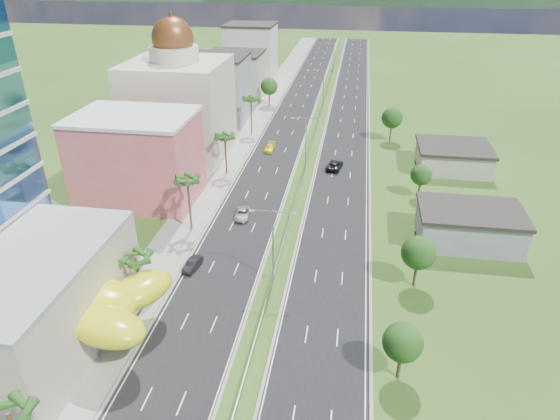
% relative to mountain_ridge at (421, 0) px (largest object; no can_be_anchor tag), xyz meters
% --- Properties ---
extents(ground, '(500.00, 500.00, 0.00)m').
position_rel_mountain_ridge_xyz_m(ground, '(-60.00, -450.00, 0.00)').
color(ground, '#2D5119').
rests_on(ground, ground).
extents(road_left, '(11.00, 260.00, 0.04)m').
position_rel_mountain_ridge_xyz_m(road_left, '(-67.50, -360.00, 0.02)').
color(road_left, black).
rests_on(road_left, ground).
extents(road_right, '(11.00, 260.00, 0.04)m').
position_rel_mountain_ridge_xyz_m(road_right, '(-52.50, -360.00, 0.02)').
color(road_right, black).
rests_on(road_right, ground).
extents(sidewalk_left, '(7.00, 260.00, 0.12)m').
position_rel_mountain_ridge_xyz_m(sidewalk_left, '(-77.00, -360.00, 0.06)').
color(sidewalk_left, gray).
rests_on(sidewalk_left, ground).
extents(median_guardrail, '(0.10, 216.06, 0.76)m').
position_rel_mountain_ridge_xyz_m(median_guardrail, '(-60.00, -378.01, 0.62)').
color(median_guardrail, gray).
rests_on(median_guardrail, ground).
extents(streetlight_median_b, '(6.04, 0.25, 11.00)m').
position_rel_mountain_ridge_xyz_m(streetlight_median_b, '(-60.00, -440.00, 6.75)').
color(streetlight_median_b, gray).
rests_on(streetlight_median_b, ground).
extents(streetlight_median_c, '(6.04, 0.25, 11.00)m').
position_rel_mountain_ridge_xyz_m(streetlight_median_c, '(-60.00, -400.00, 6.75)').
color(streetlight_median_c, gray).
rests_on(streetlight_median_c, ground).
extents(streetlight_median_d, '(6.04, 0.25, 11.00)m').
position_rel_mountain_ridge_xyz_m(streetlight_median_d, '(-60.00, -355.00, 6.75)').
color(streetlight_median_d, gray).
rests_on(streetlight_median_d, ground).
extents(streetlight_median_e, '(6.04, 0.25, 11.00)m').
position_rel_mountain_ridge_xyz_m(streetlight_median_e, '(-60.00, -310.00, 6.75)').
color(streetlight_median_e, gray).
rests_on(streetlight_median_e, ground).
extents(lime_canopy, '(18.00, 15.00, 7.40)m').
position_rel_mountain_ridge_xyz_m(lime_canopy, '(-80.00, -454.00, 4.99)').
color(lime_canopy, '#CFD114').
rests_on(lime_canopy, ground).
extents(pink_shophouse, '(20.00, 15.00, 15.00)m').
position_rel_mountain_ridge_xyz_m(pink_shophouse, '(-88.00, -418.00, 7.50)').
color(pink_shophouse, '#D65858').
rests_on(pink_shophouse, ground).
extents(domed_building, '(20.00, 20.00, 28.70)m').
position_rel_mountain_ridge_xyz_m(domed_building, '(-88.00, -395.00, 11.35)').
color(domed_building, beige).
rests_on(domed_building, ground).
extents(midrise_grey, '(16.00, 15.00, 16.00)m').
position_rel_mountain_ridge_xyz_m(midrise_grey, '(-87.00, -370.00, 8.00)').
color(midrise_grey, gray).
rests_on(midrise_grey, ground).
extents(midrise_beige, '(16.00, 15.00, 13.00)m').
position_rel_mountain_ridge_xyz_m(midrise_beige, '(-87.00, -348.00, 6.50)').
color(midrise_beige, '#B3A793').
rests_on(midrise_beige, ground).
extents(midrise_white, '(16.00, 15.00, 18.00)m').
position_rel_mountain_ridge_xyz_m(midrise_white, '(-87.00, -325.00, 9.00)').
color(midrise_white, silver).
rests_on(midrise_white, ground).
extents(shed_near, '(15.00, 10.00, 5.00)m').
position_rel_mountain_ridge_xyz_m(shed_near, '(-32.00, -425.00, 2.50)').
color(shed_near, gray).
rests_on(shed_near, ground).
extents(shed_far, '(14.00, 12.00, 4.40)m').
position_rel_mountain_ridge_xyz_m(shed_far, '(-30.00, -395.00, 2.20)').
color(shed_far, '#B3A793').
rests_on(shed_far, ground).
extents(palm_tree_a, '(3.60, 3.60, 9.10)m').
position_rel_mountain_ridge_xyz_m(palm_tree_a, '(-75.50, -472.00, 8.02)').
color(palm_tree_a, '#47301C').
rests_on(palm_tree_a, ground).
extents(palm_tree_b, '(3.60, 3.60, 8.10)m').
position_rel_mountain_ridge_xyz_m(palm_tree_b, '(-75.50, -448.00, 7.06)').
color(palm_tree_b, '#47301C').
rests_on(palm_tree_b, ground).
extents(palm_tree_c, '(3.60, 3.60, 9.60)m').
position_rel_mountain_ridge_xyz_m(palm_tree_c, '(-75.50, -428.00, 8.50)').
color(palm_tree_c, '#47301C').
rests_on(palm_tree_c, ground).
extents(palm_tree_d, '(3.60, 3.60, 8.60)m').
position_rel_mountain_ridge_xyz_m(palm_tree_d, '(-75.50, -405.00, 7.54)').
color(palm_tree_d, '#47301C').
rests_on(palm_tree_d, ground).
extents(palm_tree_e, '(3.60, 3.60, 9.40)m').
position_rel_mountain_ridge_xyz_m(palm_tree_e, '(-75.50, -380.00, 8.31)').
color(palm_tree_e, '#47301C').
rests_on(palm_tree_e, ground).
extents(leafy_tree_lfar, '(4.90, 4.90, 8.05)m').
position_rel_mountain_ridge_xyz_m(leafy_tree_lfar, '(-75.50, -355.00, 5.58)').
color(leafy_tree_lfar, '#47301C').
rests_on(leafy_tree_lfar, ground).
extents(leafy_tree_ra, '(4.20, 4.20, 6.90)m').
position_rel_mountain_ridge_xyz_m(leafy_tree_ra, '(-44.00, -455.00, 4.78)').
color(leafy_tree_ra, '#47301C').
rests_on(leafy_tree_ra, ground).
extents(leafy_tree_rb, '(4.55, 4.55, 7.47)m').
position_rel_mountain_ridge_xyz_m(leafy_tree_rb, '(-41.00, -438.00, 5.18)').
color(leafy_tree_rb, '#47301C').
rests_on(leafy_tree_rb, ground).
extents(leafy_tree_rc, '(3.85, 3.85, 6.33)m').
position_rel_mountain_ridge_xyz_m(leafy_tree_rc, '(-38.00, -410.00, 4.37)').
color(leafy_tree_rc, '#47301C').
rests_on(leafy_tree_rc, ground).
extents(leafy_tree_rd, '(4.90, 4.90, 8.05)m').
position_rel_mountain_ridge_xyz_m(leafy_tree_rd, '(-42.00, -380.00, 5.58)').
color(leafy_tree_rd, '#47301C').
rests_on(leafy_tree_rd, ground).
extents(mountain_ridge, '(860.00, 140.00, 90.00)m').
position_rel_mountain_ridge_xyz_m(mountain_ridge, '(0.00, 0.00, 0.00)').
color(mountain_ridge, black).
rests_on(mountain_ridge, ground).
extents(car_dark_left, '(2.14, 4.34, 1.37)m').
position_rel_mountain_ridge_xyz_m(car_dark_left, '(-71.87, -438.78, 0.72)').
color(car_dark_left, black).
rests_on(car_dark_left, road_left).
extents(car_silver_mid_left, '(2.90, 5.30, 1.41)m').
position_rel_mountain_ridge_xyz_m(car_silver_mid_left, '(-68.21, -422.84, 0.74)').
color(car_silver_mid_left, '#979B9E').
rests_on(car_silver_mid_left, road_left).
extents(car_yellow_far_left, '(2.16, 5.03, 1.44)m').
position_rel_mountain_ridge_xyz_m(car_yellow_far_left, '(-69.05, -390.95, 0.76)').
color(car_yellow_far_left, yellow).
rests_on(car_yellow_far_left, road_left).
extents(car_dark_far_right, '(3.63, 6.17, 1.61)m').
position_rel_mountain_ridge_xyz_m(car_dark_far_right, '(-54.00, -399.22, 0.84)').
color(car_dark_far_right, black).
rests_on(car_dark_far_right, road_right).
extents(motorcycle, '(0.52, 1.73, 1.11)m').
position_rel_mountain_ridge_xyz_m(motorcycle, '(-72.30, -440.69, 0.59)').
color(motorcycle, black).
rests_on(motorcycle, road_left).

